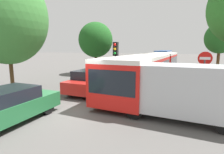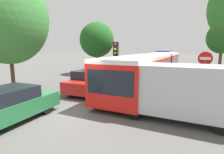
# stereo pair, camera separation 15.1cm
# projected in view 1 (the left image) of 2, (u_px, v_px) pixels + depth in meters

# --- Properties ---
(ground_plane) EXTENTS (200.00, 200.00, 0.00)m
(ground_plane) POSITION_uv_depth(u_px,v_px,m) (79.00, 111.00, 8.38)
(ground_plane) COLOR #565451
(articulated_bus) EXTENTS (2.61, 16.84, 2.50)m
(articulated_bus) POSITION_uv_depth(u_px,v_px,m) (152.00, 67.00, 14.93)
(articulated_bus) COLOR red
(articulated_bus) RESTS_ON ground
(city_bus_rear) EXTENTS (3.03, 11.80, 2.52)m
(city_bus_rear) POSITION_uv_depth(u_px,v_px,m) (164.00, 55.00, 40.22)
(city_bus_rear) COLOR silver
(city_bus_rear) RESTS_ON ground
(queued_car_green) EXTENTS (1.94, 4.18, 1.42)m
(queued_car_green) POSITION_uv_depth(u_px,v_px,m) (9.00, 106.00, 6.98)
(queued_car_green) COLOR #236638
(queued_car_green) RESTS_ON ground
(queued_car_red) EXTENTS (2.11, 4.54, 1.55)m
(queued_car_red) POSITION_uv_depth(u_px,v_px,m) (92.00, 81.00, 12.00)
(queued_car_red) COLOR #B21E19
(queued_car_red) RESTS_ON ground
(queued_car_black) EXTENTS (2.10, 4.52, 1.54)m
(queued_car_black) POSITION_uv_depth(u_px,v_px,m) (118.00, 71.00, 16.99)
(queued_car_black) COLOR black
(queued_car_black) RESTS_ON ground
(queued_car_tan) EXTENTS (2.08, 4.48, 1.53)m
(queued_car_tan) POSITION_uv_depth(u_px,v_px,m) (136.00, 67.00, 21.59)
(queued_car_tan) COLOR tan
(queued_car_tan) RESTS_ON ground
(queued_car_graphite) EXTENTS (1.87, 4.03, 1.37)m
(queued_car_graphite) POSITION_uv_depth(u_px,v_px,m) (146.00, 64.00, 26.83)
(queued_car_graphite) COLOR #47474C
(queued_car_graphite) RESTS_ON ground
(white_van) EXTENTS (5.02, 2.04, 2.31)m
(white_van) POSITION_uv_depth(u_px,v_px,m) (184.00, 91.00, 7.29)
(white_van) COLOR #B7BABF
(white_van) RESTS_ON ground
(traffic_light) EXTENTS (0.32, 0.36, 3.40)m
(traffic_light) POSITION_uv_depth(u_px,v_px,m) (116.00, 56.00, 11.56)
(traffic_light) COLOR #56595E
(traffic_light) RESTS_ON ground
(no_entry_sign) EXTENTS (0.70, 0.08, 2.82)m
(no_entry_sign) POSITION_uv_depth(u_px,v_px,m) (204.00, 70.00, 9.19)
(no_entry_sign) COLOR #56595E
(no_entry_sign) RESTS_ON ground
(tree_left_near) EXTENTS (5.08, 5.08, 7.97)m
(tree_left_near) POSITION_uv_depth(u_px,v_px,m) (8.00, 19.00, 11.10)
(tree_left_near) COLOR #51381E
(tree_left_near) RESTS_ON ground
(tree_left_mid) EXTENTS (3.93, 3.93, 5.99)m
(tree_left_mid) POSITION_uv_depth(u_px,v_px,m) (96.00, 41.00, 20.16)
(tree_left_mid) COLOR #51381E
(tree_left_mid) RESTS_ON ground
(tree_right_mid) EXTENTS (3.39, 3.39, 6.00)m
(tree_right_mid) POSITION_uv_depth(u_px,v_px,m) (219.00, 39.00, 20.27)
(tree_right_mid) COLOR #51381E
(tree_right_mid) RESTS_ON ground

